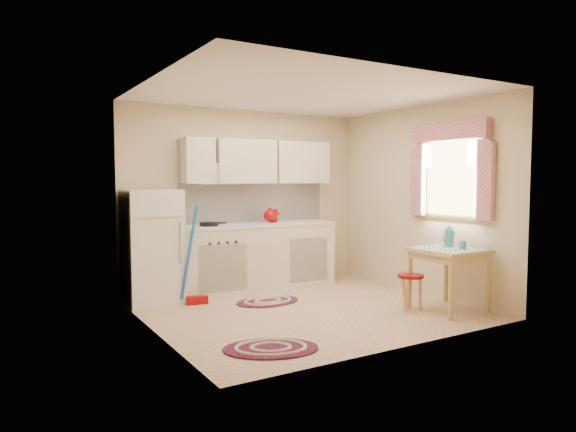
# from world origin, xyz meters

# --- Properties ---
(room_shell) EXTENTS (3.64, 3.60, 2.52)m
(room_shell) POSITION_xyz_m (0.16, 0.24, 1.60)
(room_shell) COLOR tan
(room_shell) RESTS_ON ground
(fridge) EXTENTS (0.65, 0.60, 1.40)m
(fridge) POSITION_xyz_m (-1.46, 1.25, 0.70)
(fridge) COLOR white
(fridge) RESTS_ON ground
(broom) EXTENTS (0.30, 0.18, 1.20)m
(broom) POSITION_xyz_m (-1.02, 0.90, 0.60)
(broom) COLOR #1C59B4
(broom) RESTS_ON ground
(base_cabinets) EXTENTS (2.25, 0.60, 0.88)m
(base_cabinets) POSITION_xyz_m (0.01, 1.30, 0.44)
(base_cabinets) COLOR beige
(base_cabinets) RESTS_ON ground
(countertop) EXTENTS (2.27, 0.62, 0.04)m
(countertop) POSITION_xyz_m (0.01, 1.30, 0.90)
(countertop) COLOR silver
(countertop) RESTS_ON base_cabinets
(frying_pan) EXTENTS (0.28, 0.28, 0.05)m
(frying_pan) POSITION_xyz_m (-0.71, 1.25, 0.94)
(frying_pan) COLOR black
(frying_pan) RESTS_ON countertop
(red_kettle) EXTENTS (0.20, 0.18, 0.20)m
(red_kettle) POSITION_xyz_m (0.23, 1.30, 1.02)
(red_kettle) COLOR #910508
(red_kettle) RESTS_ON countertop
(red_canister) EXTENTS (0.12, 0.12, 0.16)m
(red_canister) POSITION_xyz_m (0.29, 1.30, 1.00)
(red_canister) COLOR #910508
(red_canister) RESTS_ON countertop
(table) EXTENTS (0.72, 0.72, 0.72)m
(table) POSITION_xyz_m (1.38, -0.89, 0.36)
(table) COLOR tan
(table) RESTS_ON ground
(stool) EXTENTS (0.40, 0.40, 0.42)m
(stool) POSITION_xyz_m (1.01, -0.65, 0.21)
(stool) COLOR #910508
(stool) RESTS_ON ground
(coffee_pot) EXTENTS (0.15, 0.14, 0.27)m
(coffee_pot) POSITION_xyz_m (1.51, -0.77, 0.85)
(coffee_pot) COLOR teal
(coffee_pot) RESTS_ON table
(mug) EXTENTS (0.10, 0.10, 0.10)m
(mug) POSITION_xyz_m (1.49, -0.99, 0.77)
(mug) COLOR teal
(mug) RESTS_ON table
(rug_center) EXTENTS (0.82, 0.55, 0.02)m
(rug_center) POSITION_xyz_m (-0.22, 0.55, 0.01)
(rug_center) COLOR maroon
(rug_center) RESTS_ON ground
(rug_left) EXTENTS (1.03, 0.88, 0.02)m
(rug_left) POSITION_xyz_m (-1.06, -1.04, 0.01)
(rug_left) COLOR maroon
(rug_left) RESTS_ON ground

